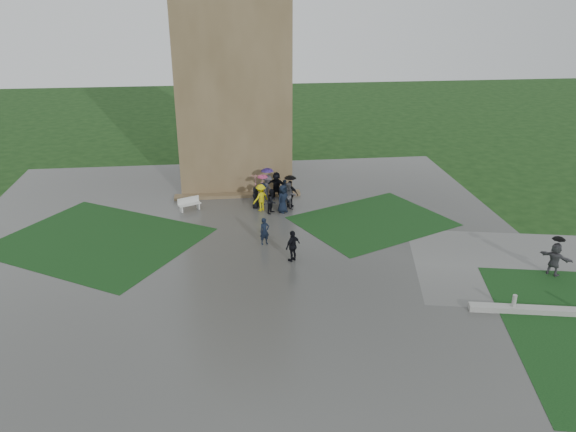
{
  "coord_description": "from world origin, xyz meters",
  "views": [
    {
      "loc": [
        -0.72,
        -27.46,
        14.14
      ],
      "look_at": [
        2.85,
        3.67,
        1.2
      ],
      "focal_mm": 35.0,
      "sensor_mm": 36.0,
      "label": 1
    }
  ],
  "objects": [
    {
      "name": "plaza",
      "position": [
        0.0,
        2.0,
        0.01
      ],
      "size": [
        34.0,
        34.0,
        0.02
      ],
      "primitive_type": "cube",
      "color": "#3A3A37",
      "rests_on": "ground"
    },
    {
      "name": "bench",
      "position": [
        -3.33,
        8.33,
        0.47
      ],
      "size": [
        1.58,
        1.06,
        0.88
      ],
      "rotation": [
        0.0,
        0.0,
        0.43
      ],
      "color": "silver",
      "rests_on": "plaza"
    },
    {
      "name": "ground",
      "position": [
        0.0,
        0.0,
        0.0
      ],
      "size": [
        120.0,
        120.0,
        0.0
      ],
      "primitive_type": "plane",
      "color": "black"
    },
    {
      "name": "pedestrian_near",
      "position": [
        2.7,
        0.07,
        0.92
      ],
      "size": [
        1.19,
        1.14,
        1.79
      ],
      "primitive_type": "imported",
      "rotation": [
        0.0,
        0.0,
        3.85
      ],
      "color": "black",
      "rests_on": "plaza"
    },
    {
      "name": "tower",
      "position": [
        0.0,
        15.0,
        9.0
      ],
      "size": [
        8.0,
        8.0,
        18.0
      ],
      "primitive_type": "cube",
      "color": "brown",
      "rests_on": "ground"
    },
    {
      "name": "visitor_cluster",
      "position": [
        2.46,
        8.59,
        1.08
      ],
      "size": [
        3.39,
        4.03,
        2.45
      ],
      "color": "black",
      "rests_on": "plaza"
    },
    {
      "name": "tower_plinth",
      "position": [
        0.0,
        10.6,
        0.13
      ],
      "size": [
        9.0,
        0.8,
        0.22
      ],
      "primitive_type": "cube",
      "color": "brown",
      "rests_on": "plaza"
    },
    {
      "name": "lawn_inset_left",
      "position": [
        -8.5,
        4.0,
        0.03
      ],
      "size": [
        14.1,
        13.46,
        0.01
      ],
      "primitive_type": "cube",
      "rotation": [
        0.0,
        0.0,
        -0.56
      ],
      "color": "black",
      "rests_on": "plaza"
    },
    {
      "name": "pedestrian_mid",
      "position": [
        1.32,
        2.39,
        0.83
      ],
      "size": [
        0.7,
        0.58,
        1.63
      ],
      "primitive_type": "imported",
      "rotation": [
        0.0,
        0.0,
        0.38
      ],
      "color": "black",
      "rests_on": "plaza"
    },
    {
      "name": "pedestrian_path",
      "position": [
        16.06,
        -3.1,
        1.05
      ],
      "size": [
        1.53,
        1.69,
        2.22
      ],
      "color": "#444348",
      "rests_on": "path"
    },
    {
      "name": "lawn_inset_right",
      "position": [
        8.5,
        5.0,
        0.03
      ],
      "size": [
        11.12,
        10.15,
        0.01
      ],
      "primitive_type": "cube",
      "rotation": [
        0.0,
        0.0,
        0.44
      ],
      "color": "black",
      "rests_on": "plaza"
    }
  ]
}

